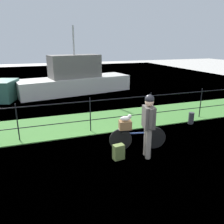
{
  "coord_description": "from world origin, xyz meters",
  "views": [
    {
      "loc": [
        -1.72,
        -4.76,
        2.9
      ],
      "look_at": [
        0.46,
        1.33,
        0.9
      ],
      "focal_mm": 36.21,
      "sensor_mm": 36.0,
      "label": 1
    }
  ],
  "objects_px": {
    "mooring_bollard": "(191,118)",
    "moored_boat_near": "(75,79)",
    "wooden_crate": "(125,125)",
    "cyclist_person": "(149,121)",
    "terrier_dog": "(126,118)",
    "bicycle_main": "(137,138)",
    "backpack_on_paving": "(119,152)"
  },
  "relations": [
    {
      "from": "mooring_bollard",
      "to": "moored_boat_near",
      "type": "bearing_deg",
      "value": 113.5
    },
    {
      "from": "wooden_crate",
      "to": "mooring_bollard",
      "type": "distance_m",
      "value": 3.38
    },
    {
      "from": "cyclist_person",
      "to": "mooring_bollard",
      "type": "relative_size",
      "value": 3.87
    },
    {
      "from": "wooden_crate",
      "to": "terrier_dog",
      "type": "xyz_separation_m",
      "value": [
        0.02,
        -0.01,
        0.19
      ]
    },
    {
      "from": "terrier_dog",
      "to": "moored_boat_near",
      "type": "relative_size",
      "value": 0.05
    },
    {
      "from": "wooden_crate",
      "to": "moored_boat_near",
      "type": "relative_size",
      "value": 0.05
    },
    {
      "from": "bicycle_main",
      "to": "mooring_bollard",
      "type": "relative_size",
      "value": 3.62
    },
    {
      "from": "bicycle_main",
      "to": "moored_boat_near",
      "type": "bearing_deg",
      "value": 91.27
    },
    {
      "from": "bicycle_main",
      "to": "wooden_crate",
      "type": "distance_m",
      "value": 0.54
    },
    {
      "from": "terrier_dog",
      "to": "backpack_on_paving",
      "type": "height_order",
      "value": "terrier_dog"
    },
    {
      "from": "moored_boat_near",
      "to": "bicycle_main",
      "type": "bearing_deg",
      "value": -88.73
    },
    {
      "from": "cyclist_person",
      "to": "moored_boat_near",
      "type": "bearing_deg",
      "value": 91.64
    },
    {
      "from": "bicycle_main",
      "to": "terrier_dog",
      "type": "xyz_separation_m",
      "value": [
        -0.32,
        0.07,
        0.61
      ]
    },
    {
      "from": "bicycle_main",
      "to": "cyclist_person",
      "type": "bearing_deg",
      "value": -82.21
    },
    {
      "from": "cyclist_person",
      "to": "moored_boat_near",
      "type": "relative_size",
      "value": 0.25
    },
    {
      "from": "wooden_crate",
      "to": "moored_boat_near",
      "type": "height_order",
      "value": "moored_boat_near"
    },
    {
      "from": "bicycle_main",
      "to": "mooring_bollard",
      "type": "bearing_deg",
      "value": 23.55
    },
    {
      "from": "wooden_crate",
      "to": "backpack_on_paving",
      "type": "bearing_deg",
      "value": -129.45
    },
    {
      "from": "bicycle_main",
      "to": "terrier_dog",
      "type": "bearing_deg",
      "value": 167.25
    },
    {
      "from": "terrier_dog",
      "to": "moored_boat_near",
      "type": "xyz_separation_m",
      "value": [
        0.14,
        8.0,
        -0.15
      ]
    },
    {
      "from": "wooden_crate",
      "to": "cyclist_person",
      "type": "relative_size",
      "value": 0.2
    },
    {
      "from": "terrier_dog",
      "to": "mooring_bollard",
      "type": "distance_m",
      "value": 3.4
    },
    {
      "from": "backpack_on_paving",
      "to": "mooring_bollard",
      "type": "height_order",
      "value": "mooring_bollard"
    },
    {
      "from": "backpack_on_paving",
      "to": "mooring_bollard",
      "type": "distance_m",
      "value": 3.83
    },
    {
      "from": "terrier_dog",
      "to": "mooring_bollard",
      "type": "height_order",
      "value": "terrier_dog"
    },
    {
      "from": "bicycle_main",
      "to": "cyclist_person",
      "type": "relative_size",
      "value": 0.94
    },
    {
      "from": "moored_boat_near",
      "to": "terrier_dog",
      "type": "bearing_deg",
      "value": -90.97
    },
    {
      "from": "bicycle_main",
      "to": "moored_boat_near",
      "type": "relative_size",
      "value": 0.23
    },
    {
      "from": "cyclist_person",
      "to": "backpack_on_paving",
      "type": "height_order",
      "value": "cyclist_person"
    },
    {
      "from": "cyclist_person",
      "to": "moored_boat_near",
      "type": "height_order",
      "value": "moored_boat_near"
    },
    {
      "from": "bicycle_main",
      "to": "wooden_crate",
      "type": "height_order",
      "value": "wooden_crate"
    },
    {
      "from": "bicycle_main",
      "to": "moored_boat_near",
      "type": "xyz_separation_m",
      "value": [
        -0.18,
        8.07,
        0.46
      ]
    }
  ]
}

